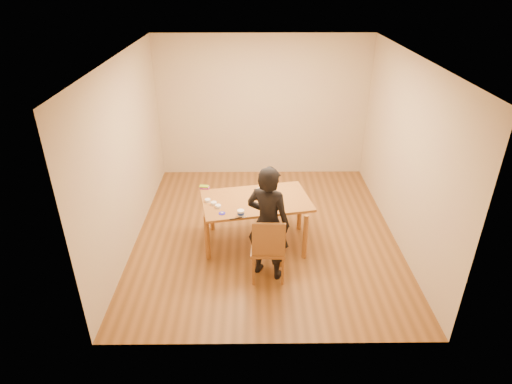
{
  "coord_description": "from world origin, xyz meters",
  "views": [
    {
      "loc": [
        -0.2,
        -5.68,
        3.75
      ],
      "look_at": [
        -0.15,
        -0.32,
        0.9
      ],
      "focal_mm": 30.0,
      "sensor_mm": 36.0,
      "label": 1
    }
  ],
  "objects_px": {
    "cake": "(262,193)",
    "person": "(268,223)",
    "dining_chair": "(268,248)",
    "cake_plate": "(262,196)",
    "dining_table": "(256,201)"
  },
  "relations": [
    {
      "from": "dining_table",
      "to": "cake_plate",
      "type": "xyz_separation_m",
      "value": [
        0.09,
        0.09,
        0.03
      ]
    },
    {
      "from": "dining_table",
      "to": "person",
      "type": "bearing_deg",
      "value": -89.24
    },
    {
      "from": "cake_plate",
      "to": "cake",
      "type": "height_order",
      "value": "cake"
    },
    {
      "from": "dining_table",
      "to": "cake",
      "type": "height_order",
      "value": "cake"
    },
    {
      "from": "dining_table",
      "to": "cake_plate",
      "type": "relative_size",
      "value": 5.77
    },
    {
      "from": "cake_plate",
      "to": "person",
      "type": "relative_size",
      "value": 0.17
    },
    {
      "from": "dining_chair",
      "to": "dining_table",
      "type": "bearing_deg",
      "value": 103.39
    },
    {
      "from": "dining_chair",
      "to": "person",
      "type": "height_order",
      "value": "person"
    },
    {
      "from": "cake",
      "to": "person",
      "type": "height_order",
      "value": "person"
    },
    {
      "from": "dining_table",
      "to": "cake",
      "type": "bearing_deg",
      "value": 33.39
    },
    {
      "from": "dining_chair",
      "to": "cake_plate",
      "type": "bearing_deg",
      "value": 96.48
    },
    {
      "from": "cake",
      "to": "person",
      "type": "xyz_separation_m",
      "value": [
        0.06,
        -0.82,
        -0.0
      ]
    },
    {
      "from": "cake_plate",
      "to": "cake",
      "type": "bearing_deg",
      "value": 90.0
    },
    {
      "from": "dining_chair",
      "to": "cake_plate",
      "type": "xyz_separation_m",
      "value": [
        -0.06,
        0.86,
        0.31
      ]
    },
    {
      "from": "cake",
      "to": "person",
      "type": "distance_m",
      "value": 0.82
    }
  ]
}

